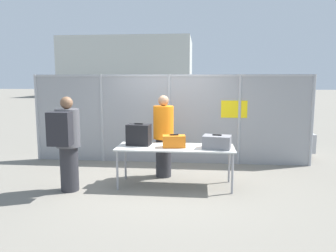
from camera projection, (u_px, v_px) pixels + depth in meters
ground_plane at (162, 182)px, 6.38m from camera, size 120.00×120.00×0.00m
fence_section at (170, 117)px, 7.74m from camera, size 6.61×0.07×2.10m
inspection_table at (175, 149)px, 6.05m from camera, size 2.16×0.77×0.75m
suitcase_black at (139, 135)px, 6.18m from camera, size 0.46×0.31×0.42m
suitcase_orange at (174, 141)px, 5.98m from camera, size 0.44×0.29×0.24m
suitcase_grey at (217, 142)px, 5.87m from camera, size 0.54×0.42×0.26m
traveler_hooded at (67, 140)px, 5.72m from camera, size 0.42×0.65×1.69m
security_worker_near at (164, 135)px, 6.65m from camera, size 0.41×0.41×1.67m
utility_trailer at (252, 139)px, 8.91m from camera, size 3.60×2.26×0.64m
distant_hangar at (130, 68)px, 40.07m from camera, size 14.86×9.51×6.75m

